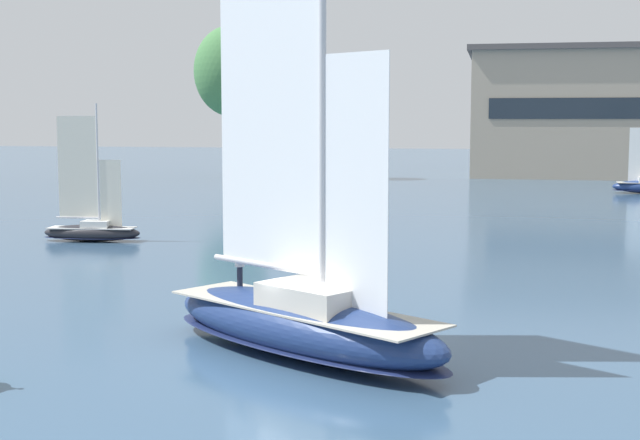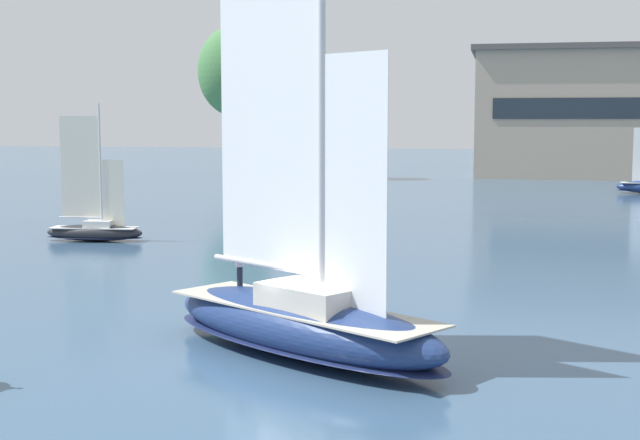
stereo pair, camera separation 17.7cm
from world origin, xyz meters
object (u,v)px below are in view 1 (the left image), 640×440
Objects in this scene: tree_shore_center at (231,72)px; sailboat_moored_near_marina at (92,229)px; sailboat_main at (302,317)px; tree_shore_left at (349,115)px.

sailboat_moored_near_marina is at bearing -81.28° from tree_shore_center.
sailboat_main is (27.65, -83.26, -12.29)m from tree_shore_center.
sailboat_main is 1.88× the size of sailboat_moored_near_marina.
tree_shore_left is 16.33m from tree_shore_center.
tree_shore_left reaches higher than sailboat_moored_near_marina.
sailboat_main is at bearing -71.63° from tree_shore_center.
tree_shore_center is 1.21× the size of sailboat_main.
tree_shore_left is 0.59× the size of tree_shore_center.
tree_shore_left is at bearing -0.67° from tree_shore_center.
tree_shore_left is at bearing 84.06° from sailboat_moored_near_marina.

